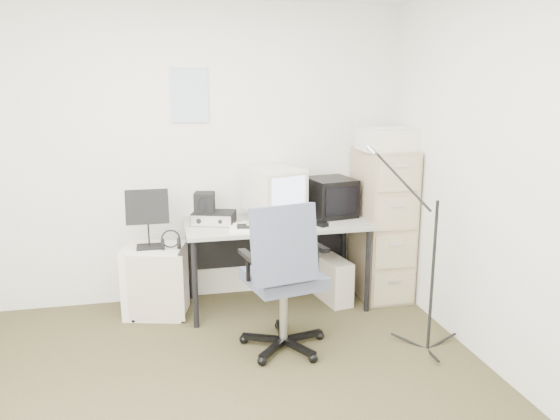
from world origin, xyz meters
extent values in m
cube|color=#302C18|center=(0.00, 0.00, -0.01)|extent=(3.60, 3.60, 0.01)
cube|color=silver|center=(0.00, 1.80, 1.25)|extent=(3.60, 0.02, 2.50)
cube|color=silver|center=(0.00, -1.80, 1.25)|extent=(3.60, 0.02, 2.50)
cube|color=silver|center=(1.80, 0.00, 1.25)|extent=(0.02, 3.60, 2.50)
cube|color=white|center=(-0.02, 1.79, 1.75)|extent=(0.30, 0.02, 0.44)
cube|color=tan|center=(1.58, 1.48, 0.65)|extent=(0.40, 0.60, 1.30)
cube|color=white|center=(1.58, 1.43, 1.39)|extent=(0.47, 0.32, 0.18)
cube|color=#9B9B85|center=(0.63, 1.45, 0.36)|extent=(1.50, 0.70, 0.73)
cube|color=white|center=(0.63, 1.52, 0.95)|extent=(0.51, 0.52, 0.44)
cube|color=black|center=(1.13, 1.56, 0.89)|extent=(0.42, 0.43, 0.32)
cube|color=#C0B29D|center=(0.86, 1.57, 0.81)|extent=(0.10, 0.10, 0.15)
cube|color=white|center=(0.59, 1.31, 0.74)|extent=(0.50, 0.21, 0.03)
cube|color=black|center=(0.95, 1.24, 0.75)|extent=(0.11, 0.13, 0.03)
cube|color=black|center=(0.12, 1.51, 0.78)|extent=(0.39, 0.33, 0.10)
cube|color=black|center=(0.05, 1.54, 0.90)|extent=(0.19, 0.18, 0.16)
cube|color=white|center=(0.32, 1.28, 0.74)|extent=(0.25, 0.31, 0.02)
cube|color=white|center=(1.13, 1.42, 0.19)|extent=(0.25, 0.43, 0.38)
cube|color=slate|center=(0.51, 0.68, 0.55)|extent=(0.75, 0.75, 1.10)
cube|color=silver|center=(-0.37, 1.47, 0.29)|extent=(0.55, 0.48, 0.58)
cube|color=black|center=(-0.40, 1.44, 0.82)|extent=(0.36, 0.26, 0.48)
torus|color=black|center=(-0.23, 1.37, 0.63)|extent=(0.18, 0.18, 0.03)
cylinder|color=black|center=(1.52, 0.44, 0.71)|extent=(0.03, 0.03, 1.42)
camera|label=1|loc=(-0.29, -2.81, 1.87)|focal=35.00mm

